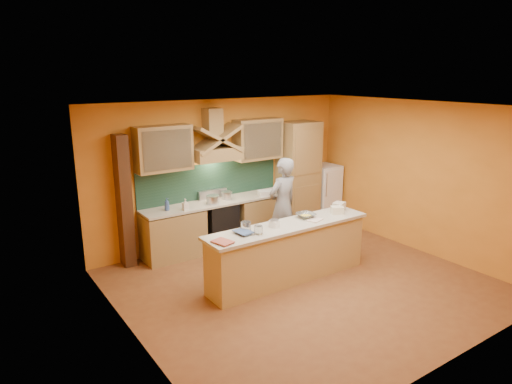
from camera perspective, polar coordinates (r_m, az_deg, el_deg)
floor at (r=7.48m, az=6.03°, el=-11.39°), size 5.50×5.00×0.01m
ceiling at (r=6.74m, az=6.68°, el=10.51°), size 5.50×5.00×0.01m
wall_back at (r=8.96m, az=-4.10°, el=2.58°), size 5.50×0.02×2.80m
wall_front at (r=5.44m, az=23.82°, el=-6.90°), size 5.50×0.02×2.80m
wall_left at (r=5.66m, az=-15.42°, el=-5.29°), size 0.02×5.00×2.80m
wall_right at (r=8.97m, az=19.82°, el=1.74°), size 0.02×5.00×2.80m
base_cabinet_left at (r=8.43m, az=-10.31°, el=-5.30°), size 1.10×0.60×0.86m
base_cabinet_right at (r=9.31m, az=0.41°, el=-3.10°), size 1.10×0.60×0.86m
counter_top at (r=8.69m, az=-4.74°, el=-1.23°), size 3.00×0.62×0.04m
stove at (r=8.82m, az=-4.68°, el=-4.04°), size 0.60×0.58×0.90m
backsplash at (r=8.84m, az=-5.71°, el=1.37°), size 3.00×0.03×0.70m
range_hood at (r=8.52m, az=-5.04°, el=4.80°), size 0.92×0.50×0.24m
hood_chimney at (r=8.53m, az=-5.46°, el=8.73°), size 0.30×0.30×0.50m
upper_cabinet_left at (r=8.13m, az=-11.51°, el=5.36°), size 1.00×0.35×0.80m
upper_cabinet_right at (r=9.08m, az=0.23°, el=6.62°), size 1.00×0.35×0.80m
pantry_column at (r=9.70m, az=5.28°, el=1.99°), size 0.80×0.60×2.30m
fridge at (r=10.31m, az=8.43°, el=-0.21°), size 0.58×0.60×1.30m
trim_column_left at (r=8.08m, az=-16.16°, el=-1.18°), size 0.20×0.30×2.30m
island_body at (r=7.45m, az=4.03°, el=-7.74°), size 2.80×0.55×0.88m
island_top at (r=7.28m, az=4.10°, el=-4.25°), size 2.90×0.62×0.05m
person at (r=8.48m, az=3.36°, el=-1.66°), size 0.71×0.52×1.79m
pot_large at (r=8.51m, az=-5.42°, el=-1.08°), size 0.26×0.26×0.15m
pot_small at (r=8.77m, az=-3.66°, el=-0.58°), size 0.20×0.20×0.14m
soap_bottle_a at (r=8.15m, az=-8.83°, el=-1.55°), size 0.09×0.09×0.20m
soap_bottle_b at (r=8.18m, az=-11.08°, el=-1.50°), size 0.12×0.12×0.23m
bowl_back at (r=9.16m, az=1.98°, el=0.04°), size 0.26×0.26×0.07m
dish_rack at (r=9.01m, az=1.22°, el=-0.13°), size 0.34×0.30×0.10m
book_lower at (r=6.44m, az=-4.88°, el=-6.51°), size 0.29×0.34×0.03m
book_upper at (r=6.78m, az=-2.31°, el=-5.19°), size 0.24×0.31×0.02m
jar_large at (r=6.95m, az=-1.28°, el=-4.31°), size 0.19×0.19×0.14m
jar_small at (r=6.82m, az=0.30°, el=-4.75°), size 0.14×0.14×0.13m
kitchen_scale at (r=7.13m, az=2.30°, el=-3.99°), size 0.17×0.17×0.11m
mixing_bowl at (r=7.62m, az=6.24°, el=-2.93°), size 0.33×0.33×0.08m
cloth at (r=7.51m, az=7.36°, el=-3.47°), size 0.29×0.25×0.02m
grocery_bag_a at (r=8.10m, az=10.33°, el=-1.78°), size 0.26×0.24×0.14m
grocery_bag_b at (r=7.91m, az=10.11°, el=-2.24°), size 0.25×0.23×0.12m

